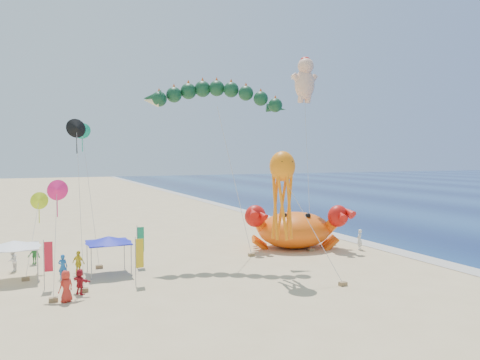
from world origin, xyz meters
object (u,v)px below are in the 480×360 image
object	(u,v)px
octopus_kite	(282,188)
canopy_white	(14,244)
crab_inflatable	(296,228)
cherub_kite	(305,79)
canopy_blue	(108,240)
dragon_kite	(215,100)

from	to	relation	value
octopus_kite	canopy_white	size ratio (longest dim) A/B	2.56
octopus_kite	crab_inflatable	bearing A→B (deg)	54.27
cherub_kite	canopy_white	distance (m)	31.00
crab_inflatable	octopus_kite	distance (m)	11.59
canopy_blue	octopus_kite	bearing A→B (deg)	-29.56
crab_inflatable	dragon_kite	bearing A→B (deg)	-172.92
cherub_kite	canopy_blue	bearing A→B (deg)	-160.78
dragon_kite	cherub_kite	world-z (taller)	cherub_kite
dragon_kite	canopy_blue	distance (m)	13.83
cherub_kite	canopy_white	xyz separation A→B (m)	(-26.97, -6.44, -13.86)
dragon_kite	canopy_blue	bearing A→B (deg)	-169.98
crab_inflatable	canopy_blue	world-z (taller)	crab_inflatable
dragon_kite	octopus_kite	distance (m)	10.43
cherub_kite	octopus_kite	bearing A→B (deg)	-126.91
crab_inflatable	cherub_kite	distance (m)	15.71
dragon_kite	canopy_white	size ratio (longest dim) A/B	4.15
dragon_kite	canopy_white	xyz separation A→B (m)	(-14.92, -0.73, -10.56)
crab_inflatable	canopy_blue	bearing A→B (deg)	-171.40
octopus_kite	cherub_kite	bearing A→B (deg)	53.09
crab_inflatable	dragon_kite	distance (m)	13.95
octopus_kite	canopy_blue	size ratio (longest dim) A/B	2.72
crab_inflatable	canopy_white	size ratio (longest dim) A/B	2.71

